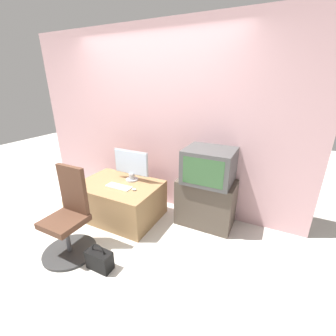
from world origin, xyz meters
name	(u,v)px	position (x,y,z in m)	size (l,w,h in m)	color
ground_plane	(103,248)	(0.00, 0.00, 0.00)	(12.00, 12.00, 0.00)	beige
wall_back	(156,122)	(0.00, 1.32, 1.30)	(4.40, 0.05, 2.60)	#CC9EA3
desk	(120,200)	(-0.24, 0.66, 0.26)	(1.13, 0.80, 0.52)	#937047
side_stand	(206,202)	(0.92, 1.04, 0.32)	(0.75, 0.44, 0.65)	#4C4238
main_monitor	(131,165)	(-0.15, 0.86, 0.75)	(0.56, 0.18, 0.45)	#B2B2B7
keyboard	(119,187)	(-0.17, 0.58, 0.52)	(0.37, 0.13, 0.01)	white
mouse	(134,189)	(0.07, 0.60, 0.53)	(0.07, 0.04, 0.03)	silver
crt_tv	(209,165)	(0.93, 1.05, 0.86)	(0.61, 0.56, 0.44)	#474747
office_chair	(69,222)	(-0.29, -0.17, 0.39)	(0.59, 0.59, 1.02)	#333333
cardboard_box_lower	(74,204)	(-0.95, 0.45, 0.11)	(0.22, 0.25, 0.23)	#D1B27F
cardboard_box_upper	(72,190)	(-0.95, 0.45, 0.36)	(0.21, 0.22, 0.26)	#D1B27F
handbag	(100,260)	(0.19, -0.25, 0.11)	(0.28, 0.14, 0.31)	black
book	(61,221)	(-0.90, 0.14, 0.01)	(0.16, 0.12, 0.02)	maroon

